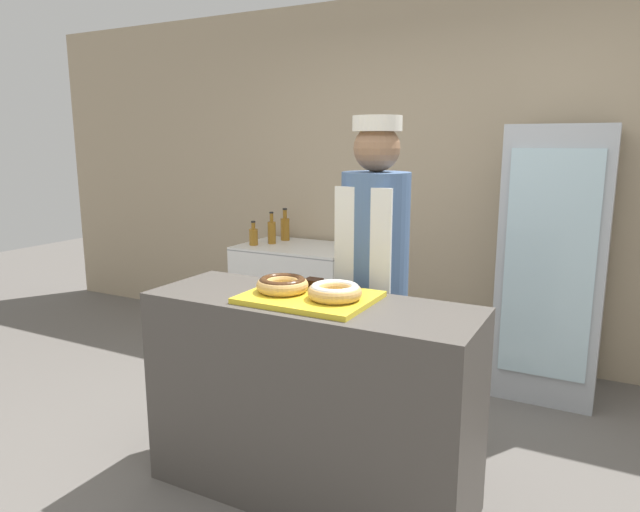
{
  "coord_description": "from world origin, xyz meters",
  "views": [
    {
      "loc": [
        1.17,
        -2.12,
        1.63
      ],
      "look_at": [
        0.0,
        0.1,
        1.12
      ],
      "focal_mm": 32.0,
      "sensor_mm": 36.0,
      "label": 1
    }
  ],
  "objects_px": {
    "brownie_back_right": "(338,285)",
    "baker_person": "(374,279)",
    "bottle_amber": "(272,231)",
    "donut_chocolate_glaze": "(282,284)",
    "beverage_fridge": "(554,263)",
    "donut_light_glaze": "(335,291)",
    "brownie_back_left": "(313,282)",
    "serving_tray": "(309,297)",
    "bottle_amber_b_b": "(285,228)",
    "bottle_amber_b": "(253,236)",
    "chest_freezer": "(299,295)"
  },
  "relations": [
    {
      "from": "donut_light_glaze",
      "to": "brownie_back_left",
      "type": "distance_m",
      "value": 0.26
    },
    {
      "from": "serving_tray",
      "to": "donut_light_glaze",
      "type": "bearing_deg",
      "value": -5.46
    },
    {
      "from": "brownie_back_left",
      "to": "brownie_back_right",
      "type": "distance_m",
      "value": 0.13
    },
    {
      "from": "baker_person",
      "to": "brownie_back_right",
      "type": "bearing_deg",
      "value": -96.0
    },
    {
      "from": "beverage_fridge",
      "to": "bottle_amber_b",
      "type": "xyz_separation_m",
      "value": [
        -2.23,
        -0.14,
        0.02
      ]
    },
    {
      "from": "baker_person",
      "to": "beverage_fridge",
      "type": "distance_m",
      "value": 1.45
    },
    {
      "from": "donut_chocolate_glaze",
      "to": "brownie_back_right",
      "type": "height_order",
      "value": "donut_chocolate_glaze"
    },
    {
      "from": "serving_tray",
      "to": "donut_chocolate_glaze",
      "type": "xyz_separation_m",
      "value": [
        -0.13,
        -0.01,
        0.05
      ]
    },
    {
      "from": "brownie_back_left",
      "to": "beverage_fridge",
      "type": "height_order",
      "value": "beverage_fridge"
    },
    {
      "from": "brownie_back_right",
      "to": "bottle_amber",
      "type": "relative_size",
      "value": 0.29
    },
    {
      "from": "donut_light_glaze",
      "to": "beverage_fridge",
      "type": "bearing_deg",
      "value": 68.3
    },
    {
      "from": "donut_light_glaze",
      "to": "brownie_back_left",
      "type": "height_order",
      "value": "donut_light_glaze"
    },
    {
      "from": "brownie_back_right",
      "to": "baker_person",
      "type": "height_order",
      "value": "baker_person"
    },
    {
      "from": "bottle_amber",
      "to": "bottle_amber_b",
      "type": "height_order",
      "value": "bottle_amber"
    },
    {
      "from": "serving_tray",
      "to": "bottle_amber_b_b",
      "type": "distance_m",
      "value": 2.32
    },
    {
      "from": "bottle_amber_b_b",
      "to": "donut_light_glaze",
      "type": "bearing_deg",
      "value": -53.57
    },
    {
      "from": "brownie_back_right",
      "to": "chest_freezer",
      "type": "xyz_separation_m",
      "value": [
        -1.13,
        1.6,
        -0.57
      ]
    },
    {
      "from": "brownie_back_right",
      "to": "bottle_amber",
      "type": "height_order",
      "value": "bottle_amber"
    },
    {
      "from": "donut_light_glaze",
      "to": "beverage_fridge",
      "type": "xyz_separation_m",
      "value": [
        0.7,
        1.75,
        -0.14
      ]
    },
    {
      "from": "brownie_back_left",
      "to": "baker_person",
      "type": "xyz_separation_m",
      "value": [
        0.16,
        0.34,
        -0.04
      ]
    },
    {
      "from": "serving_tray",
      "to": "beverage_fridge",
      "type": "xyz_separation_m",
      "value": [
        0.83,
        1.74,
        -0.09
      ]
    },
    {
      "from": "brownie_back_right",
      "to": "bottle_amber_b",
      "type": "bearing_deg",
      "value": 135.21
    },
    {
      "from": "baker_person",
      "to": "beverage_fridge",
      "type": "bearing_deg",
      "value": 59.7
    },
    {
      "from": "donut_chocolate_glaze",
      "to": "donut_light_glaze",
      "type": "height_order",
      "value": "same"
    },
    {
      "from": "brownie_back_right",
      "to": "donut_light_glaze",
      "type": "bearing_deg",
      "value": -67.9
    },
    {
      "from": "donut_chocolate_glaze",
      "to": "beverage_fridge",
      "type": "distance_m",
      "value": 2.0
    },
    {
      "from": "baker_person",
      "to": "beverage_fridge",
      "type": "xyz_separation_m",
      "value": [
        0.73,
        1.25,
        -0.08
      ]
    },
    {
      "from": "donut_chocolate_glaze",
      "to": "brownie_back_left",
      "type": "height_order",
      "value": "donut_chocolate_glaze"
    },
    {
      "from": "brownie_back_left",
      "to": "bottle_amber_b_b",
      "type": "bearing_deg",
      "value": 124.84
    },
    {
      "from": "brownie_back_left",
      "to": "bottle_amber_b_b",
      "type": "height_order",
      "value": "bottle_amber_b_b"
    },
    {
      "from": "baker_person",
      "to": "donut_chocolate_glaze",
      "type": "bearing_deg",
      "value": -114.51
    },
    {
      "from": "brownie_back_left",
      "to": "beverage_fridge",
      "type": "relative_size",
      "value": 0.04
    },
    {
      "from": "donut_light_glaze",
      "to": "bottle_amber_b",
      "type": "height_order",
      "value": "donut_light_glaze"
    },
    {
      "from": "bottle_amber",
      "to": "serving_tray",
      "type": "bearing_deg",
      "value": -52.96
    },
    {
      "from": "donut_light_glaze",
      "to": "bottle_amber",
      "type": "xyz_separation_m",
      "value": [
        -1.44,
        1.75,
        -0.09
      ]
    },
    {
      "from": "serving_tray",
      "to": "bottle_amber_b",
      "type": "height_order",
      "value": "bottle_amber_b"
    },
    {
      "from": "brownie_back_left",
      "to": "beverage_fridge",
      "type": "distance_m",
      "value": 1.83
    },
    {
      "from": "donut_chocolate_glaze",
      "to": "beverage_fridge",
      "type": "height_order",
      "value": "beverage_fridge"
    },
    {
      "from": "chest_freezer",
      "to": "bottle_amber_b_b",
      "type": "height_order",
      "value": "bottle_amber_b_b"
    },
    {
      "from": "serving_tray",
      "to": "brownie_back_right",
      "type": "xyz_separation_m",
      "value": [
        0.06,
        0.15,
        0.03
      ]
    },
    {
      "from": "brownie_back_left",
      "to": "bottle_amber",
      "type": "height_order",
      "value": "bottle_amber"
    },
    {
      "from": "brownie_back_right",
      "to": "beverage_fridge",
      "type": "relative_size",
      "value": 0.04
    },
    {
      "from": "brownie_back_right",
      "to": "bottle_amber_b_b",
      "type": "bearing_deg",
      "value": 127.55
    },
    {
      "from": "serving_tray",
      "to": "brownie_back_right",
      "type": "distance_m",
      "value": 0.17
    },
    {
      "from": "brownie_back_right",
      "to": "beverage_fridge",
      "type": "bearing_deg",
      "value": 64.32
    },
    {
      "from": "brownie_back_left",
      "to": "bottle_amber_b",
      "type": "relative_size",
      "value": 0.38
    },
    {
      "from": "baker_person",
      "to": "bottle_amber",
      "type": "distance_m",
      "value": 1.88
    },
    {
      "from": "donut_light_glaze",
      "to": "brownie_back_left",
      "type": "relative_size",
      "value": 3.15
    },
    {
      "from": "chest_freezer",
      "to": "brownie_back_left",
      "type": "bearing_deg",
      "value": -57.96
    },
    {
      "from": "baker_person",
      "to": "bottle_amber",
      "type": "xyz_separation_m",
      "value": [
        -1.41,
        1.24,
        -0.03
      ]
    }
  ]
}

